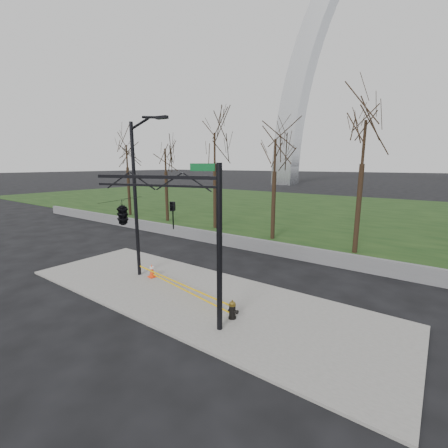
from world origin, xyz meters
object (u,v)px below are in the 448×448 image
Objects in this scene: fire_hydrant at (233,310)px; traffic_cone at (152,270)px; traffic_signal_mast at (139,213)px; street_light at (138,189)px.

fire_hydrant is 6.01m from traffic_cone.
traffic_signal_mast is (2.82, -2.85, 3.68)m from traffic_cone.
street_light reaches higher than traffic_signal_mast.
traffic_signal_mast is (3.44, -2.72, -0.55)m from street_light.
traffic_cone is 4.27m from street_light.
traffic_signal_mast is (-3.08, -1.72, 3.70)m from fire_hydrant.
fire_hydrant is 5.12m from traffic_signal_mast.
traffic_cone is (-5.90, 1.12, 0.02)m from fire_hydrant.
street_light reaches higher than fire_hydrant.
fire_hydrant is 0.09× the size of street_light.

